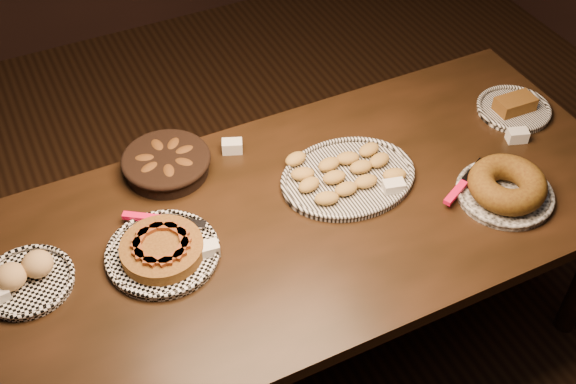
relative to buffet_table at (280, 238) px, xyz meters
name	(u,v)px	position (x,y,z in m)	size (l,w,h in m)	color
ground	(281,353)	(0.00, 0.00, -0.68)	(5.00, 5.00, 0.00)	black
buffet_table	(280,238)	(0.00, 0.00, 0.00)	(2.40, 1.00, 0.75)	black
apple_tart_plate	(162,251)	(-0.38, 0.03, 0.10)	(0.35, 0.37, 0.07)	white
madeleine_platter	(346,176)	(0.28, 0.08, 0.09)	(0.46, 0.38, 0.05)	black
bundt_cake_plate	(506,187)	(0.71, -0.22, 0.12)	(0.37, 0.33, 0.10)	black
croissant_basket	(166,162)	(-0.24, 0.38, 0.12)	(0.30, 0.30, 0.08)	black
bread_roll_plate	(26,277)	(-0.76, 0.11, 0.10)	(0.27, 0.27, 0.09)	white
loaf_plate	(514,108)	(1.02, 0.12, 0.09)	(0.27, 0.27, 0.06)	black
tent_cards	(281,198)	(0.04, 0.08, 0.10)	(1.86, 0.48, 0.04)	white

